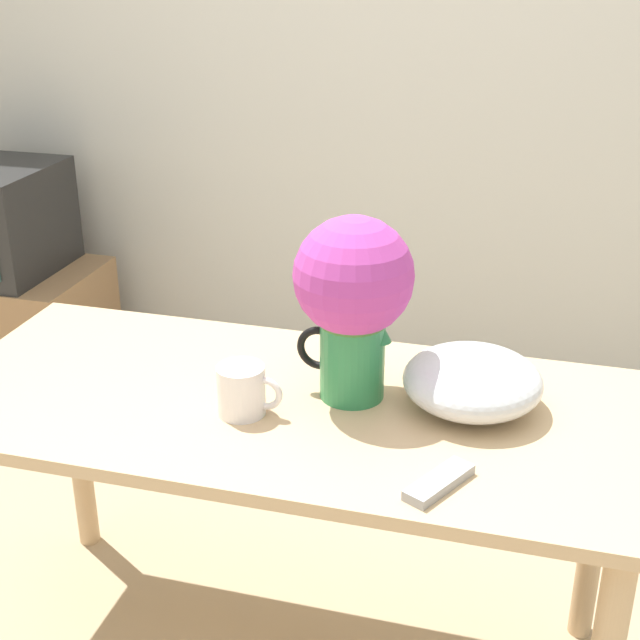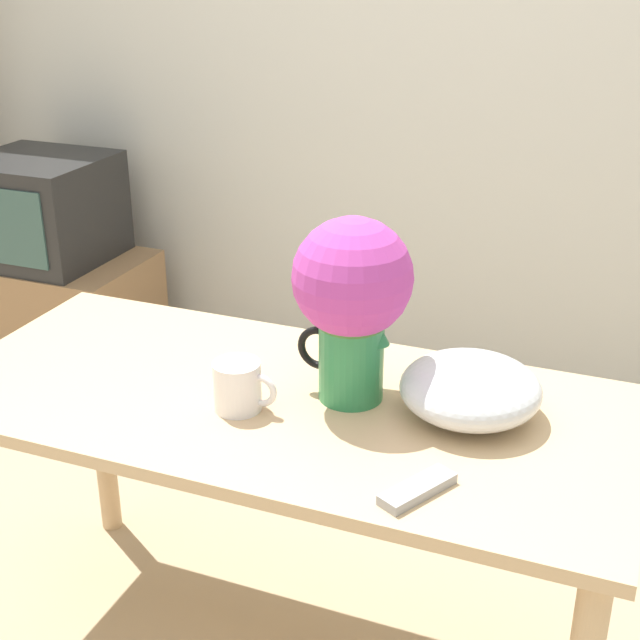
{
  "view_description": "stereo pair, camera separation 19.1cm",
  "coord_description": "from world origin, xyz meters",
  "px_view_note": "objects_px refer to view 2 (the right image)",
  "views": [
    {
      "loc": [
        0.57,
        -1.43,
        1.69
      ],
      "look_at": [
        0.1,
        0.26,
        0.92
      ],
      "focal_mm": 50.0,
      "sensor_mm": 36.0,
      "label": 1
    },
    {
      "loc": [
        0.75,
        -1.37,
        1.69
      ],
      "look_at": [
        0.1,
        0.26,
        0.92
      ],
      "focal_mm": 50.0,
      "sensor_mm": 36.0,
      "label": 2
    }
  ],
  "objects_px": {
    "flower_vase": "(352,294)",
    "coffee_mug": "(239,386)",
    "white_bowl": "(470,389)",
    "tv_set": "(41,209)"
  },
  "relations": [
    {
      "from": "flower_vase",
      "to": "coffee_mug",
      "type": "xyz_separation_m",
      "value": [
        -0.2,
        -0.14,
        -0.19
      ]
    },
    {
      "from": "flower_vase",
      "to": "coffee_mug",
      "type": "height_order",
      "value": "flower_vase"
    },
    {
      "from": "flower_vase",
      "to": "coffee_mug",
      "type": "distance_m",
      "value": 0.31
    },
    {
      "from": "coffee_mug",
      "to": "tv_set",
      "type": "relative_size",
      "value": 0.28
    },
    {
      "from": "tv_set",
      "to": "white_bowl",
      "type": "bearing_deg",
      "value": -29.09
    },
    {
      "from": "flower_vase",
      "to": "white_bowl",
      "type": "distance_m",
      "value": 0.32
    },
    {
      "from": "coffee_mug",
      "to": "tv_set",
      "type": "distance_m",
      "value": 1.94
    },
    {
      "from": "coffee_mug",
      "to": "white_bowl",
      "type": "relative_size",
      "value": 0.48
    },
    {
      "from": "coffee_mug",
      "to": "white_bowl",
      "type": "distance_m",
      "value": 0.49
    },
    {
      "from": "flower_vase",
      "to": "white_bowl",
      "type": "xyz_separation_m",
      "value": [
        0.26,
        0.02,
        -0.18
      ]
    }
  ]
}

